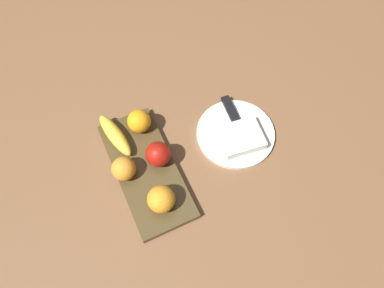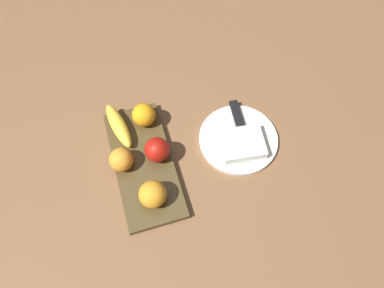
{
  "view_description": "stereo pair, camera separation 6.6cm",
  "coord_description": "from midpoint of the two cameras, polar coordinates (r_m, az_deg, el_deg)",
  "views": [
    {
      "loc": [
        0.43,
        -0.04,
        0.91
      ],
      "look_at": [
        0.01,
        0.16,
        0.05
      ],
      "focal_mm": 34.53,
      "sensor_mm": 36.0,
      "label": 1
    },
    {
      "loc": [
        0.45,
        0.03,
        0.91
      ],
      "look_at": [
        0.01,
        0.16,
        0.05
      ],
      "focal_mm": 34.53,
      "sensor_mm": 36.0,
      "label": 2
    }
  ],
  "objects": [
    {
      "name": "ground_plane",
      "position": [
        1.01,
        -6.93,
        -3.39
      ],
      "size": [
        2.4,
        2.4,
        0.0
      ],
      "primitive_type": "plane",
      "color": "brown"
    },
    {
      "name": "banana",
      "position": [
        1.03,
        -9.48,
        2.71
      ],
      "size": [
        0.16,
        0.07,
        0.04
      ],
      "primitive_type": "ellipsoid",
      "rotation": [
        0.0,
        0.0,
        3.34
      ],
      "color": "yellow",
      "rests_on": "fruit_tray"
    },
    {
      "name": "folded_napkin",
      "position": [
        1.02,
        9.67,
        -0.13
      ],
      "size": [
        0.11,
        0.13,
        0.03
      ],
      "primitive_type": "cube",
      "rotation": [
        0.0,
        0.0,
        -0.12
      ],
      "color": "white",
      "rests_on": "dinner_plate"
    },
    {
      "name": "orange_near_banana",
      "position": [
        0.91,
        -4.03,
        -7.89
      ],
      "size": [
        0.07,
        0.07,
        0.07
      ],
      "primitive_type": "sphere",
      "color": "orange",
      "rests_on": "fruit_tray"
    },
    {
      "name": "orange_center",
      "position": [
        1.02,
        -5.63,
        4.37
      ],
      "size": [
        0.07,
        0.07,
        0.07
      ],
      "primitive_type": "sphere",
      "color": "orange",
      "rests_on": "fruit_tray"
    },
    {
      "name": "orange_near_apple",
      "position": [
        0.97,
        -8.96,
        -2.5
      ],
      "size": [
        0.06,
        0.06,
        0.06
      ],
      "primitive_type": "sphere",
      "color": "orange",
      "rests_on": "fruit_tray"
    },
    {
      "name": "knife",
      "position": [
        1.07,
        8.9,
        3.74
      ],
      "size": [
        0.18,
        0.04,
        0.01
      ],
      "rotation": [
        0.0,
        0.0,
        -0.1
      ],
      "color": "silver",
      "rests_on": "dinner_plate"
    },
    {
      "name": "fruit_tray",
      "position": [
        1.0,
        -5.58,
        -3.2
      ],
      "size": [
        0.35,
        0.15,
        0.02
      ],
      "primitive_type": "cube",
      "color": "#4A3B1F",
      "rests_on": "ground_plane"
    },
    {
      "name": "apple",
      "position": [
        0.97,
        -3.49,
        -0.97
      ],
      "size": [
        0.07,
        0.07,
        0.07
      ],
      "primitive_type": "sphere",
      "color": "#A8180E",
      "rests_on": "fruit_tray"
    },
    {
      "name": "dinner_plate",
      "position": [
        1.05,
        8.96,
        0.63
      ],
      "size": [
        0.22,
        0.22,
        0.01
      ],
      "primitive_type": "cylinder",
      "color": "white",
      "rests_on": "ground_plane"
    }
  ]
}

